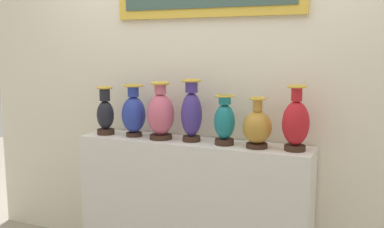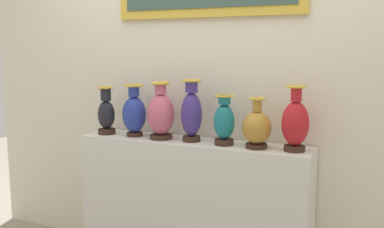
{
  "view_description": "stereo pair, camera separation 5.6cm",
  "coord_description": "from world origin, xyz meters",
  "px_view_note": "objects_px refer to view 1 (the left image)",
  "views": [
    {
      "loc": [
        1.1,
        -2.58,
        1.52
      ],
      "look_at": [
        0.0,
        0.0,
        1.1
      ],
      "focal_mm": 40.41,
      "sensor_mm": 36.0,
      "label": 1
    },
    {
      "loc": [
        1.15,
        -2.56,
        1.52
      ],
      "look_at": [
        0.0,
        0.0,
        1.1
      ],
      "focal_mm": 40.41,
      "sensor_mm": 36.0,
      "label": 2
    }
  ],
  "objects_px": {
    "vase_cobalt": "(134,113)",
    "vase_indigo": "(191,113)",
    "vase_rose": "(161,114)",
    "vase_ochre": "(257,127)",
    "vase_teal": "(225,121)",
    "vase_crimson": "(296,123)",
    "vase_onyx": "(105,114)"
  },
  "relations": [
    {
      "from": "vase_indigo",
      "to": "vase_teal",
      "type": "distance_m",
      "value": 0.24
    },
    {
      "from": "vase_rose",
      "to": "vase_teal",
      "type": "distance_m",
      "value": 0.45
    },
    {
      "from": "vase_onyx",
      "to": "vase_rose",
      "type": "bearing_deg",
      "value": 0.86
    },
    {
      "from": "vase_onyx",
      "to": "vase_teal",
      "type": "xyz_separation_m",
      "value": [
        0.89,
        0.01,
        0.0
      ]
    },
    {
      "from": "vase_cobalt",
      "to": "vase_teal",
      "type": "xyz_separation_m",
      "value": [
        0.67,
        -0.01,
        -0.01
      ]
    },
    {
      "from": "vase_onyx",
      "to": "vase_indigo",
      "type": "xyz_separation_m",
      "value": [
        0.65,
        0.02,
        0.04
      ]
    },
    {
      "from": "vase_crimson",
      "to": "vase_cobalt",
      "type": "bearing_deg",
      "value": -179.86
    },
    {
      "from": "vase_cobalt",
      "to": "vase_onyx",
      "type": "bearing_deg",
      "value": -175.81
    },
    {
      "from": "vase_cobalt",
      "to": "vase_rose",
      "type": "xyz_separation_m",
      "value": [
        0.22,
        -0.01,
        0.01
      ]
    },
    {
      "from": "vase_crimson",
      "to": "vase_indigo",
      "type": "bearing_deg",
      "value": 179.74
    },
    {
      "from": "vase_rose",
      "to": "vase_cobalt",
      "type": "bearing_deg",
      "value": 177.41
    },
    {
      "from": "vase_ochre",
      "to": "vase_teal",
      "type": "bearing_deg",
      "value": 178.58
    },
    {
      "from": "vase_indigo",
      "to": "vase_crimson",
      "type": "distance_m",
      "value": 0.68
    },
    {
      "from": "vase_cobalt",
      "to": "vase_teal",
      "type": "relative_size",
      "value": 1.13
    },
    {
      "from": "vase_teal",
      "to": "vase_crimson",
      "type": "distance_m",
      "value": 0.44
    },
    {
      "from": "vase_indigo",
      "to": "vase_teal",
      "type": "xyz_separation_m",
      "value": [
        0.24,
        -0.01,
        -0.04
      ]
    },
    {
      "from": "vase_indigo",
      "to": "vase_onyx",
      "type": "bearing_deg",
      "value": -178.06
    },
    {
      "from": "vase_ochre",
      "to": "vase_crimson",
      "type": "bearing_deg",
      "value": 3.94
    },
    {
      "from": "vase_cobalt",
      "to": "vase_teal",
      "type": "distance_m",
      "value": 0.67
    },
    {
      "from": "vase_teal",
      "to": "vase_crimson",
      "type": "relative_size",
      "value": 0.81
    },
    {
      "from": "vase_onyx",
      "to": "vase_ochre",
      "type": "xyz_separation_m",
      "value": [
        1.11,
        0.0,
        -0.02
      ]
    },
    {
      "from": "vase_onyx",
      "to": "vase_cobalt",
      "type": "xyz_separation_m",
      "value": [
        0.22,
        0.02,
        0.01
      ]
    },
    {
      "from": "vase_cobalt",
      "to": "vase_crimson",
      "type": "relative_size",
      "value": 0.92
    },
    {
      "from": "vase_ochre",
      "to": "vase_crimson",
      "type": "relative_size",
      "value": 0.8
    },
    {
      "from": "vase_indigo",
      "to": "vase_teal",
      "type": "height_order",
      "value": "vase_indigo"
    },
    {
      "from": "vase_cobalt",
      "to": "vase_ochre",
      "type": "bearing_deg",
      "value": -0.85
    },
    {
      "from": "vase_crimson",
      "to": "vase_rose",
      "type": "bearing_deg",
      "value": -179.2
    },
    {
      "from": "vase_rose",
      "to": "vase_ochre",
      "type": "bearing_deg",
      "value": -0.29
    },
    {
      "from": "vase_ochre",
      "to": "vase_crimson",
      "type": "height_order",
      "value": "vase_crimson"
    },
    {
      "from": "vase_cobalt",
      "to": "vase_teal",
      "type": "bearing_deg",
      "value": -0.67
    },
    {
      "from": "vase_cobalt",
      "to": "vase_indigo",
      "type": "bearing_deg",
      "value": 0.78
    },
    {
      "from": "vase_cobalt",
      "to": "vase_indigo",
      "type": "xyz_separation_m",
      "value": [
        0.43,
        0.01,
        0.03
      ]
    }
  ]
}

